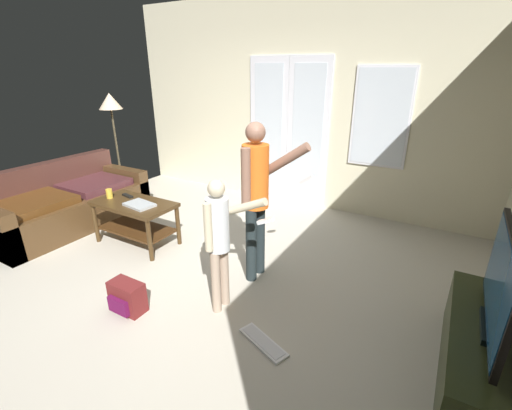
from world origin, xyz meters
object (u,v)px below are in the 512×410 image
tv_stand (479,355)px  person_adult (257,190)px  coffee_table (135,214)px  tv_remote_black (128,196)px  laptop_closed (139,205)px  backpack (127,297)px  flat_screen_tv (500,285)px  person_child (220,235)px  loose_keyboard (263,342)px  leather_couch (66,205)px  cup_near_edge (109,194)px  floor_lamp (111,108)px

tv_stand → person_adult: person_adult is taller
coffee_table → tv_remote_black: tv_remote_black is taller
coffee_table → person_adult: person_adult is taller
tv_stand → laptop_closed: size_ratio=3.98×
backpack → coffee_table: bearing=133.7°
backpack → tv_remote_black: size_ratio=1.79×
flat_screen_tv → person_child: 1.89m
person_adult → loose_keyboard: bearing=-57.1°
leather_couch → flat_screen_tv: (4.62, -0.18, 0.47)m
person_child → loose_keyboard: 0.88m
coffee_table → person_adult: bearing=3.5°
coffee_table → tv_stand: size_ratio=0.72×
leather_couch → loose_keyboard: (3.26, -0.59, -0.27)m
coffee_table → backpack: (0.88, -0.92, -0.24)m
backpack → laptop_closed: bearing=130.0°
tv_stand → cup_near_edge: (-3.79, 0.24, 0.35)m
leather_couch → person_child: 2.80m
person_adult → laptop_closed: person_adult is taller
coffee_table → loose_keyboard: (2.07, -0.68, -0.36)m
leather_couch → coffee_table: bearing=4.6°
tv_remote_black → flat_screen_tv: bearing=4.9°
person_child → laptop_closed: size_ratio=3.49×
tv_stand → person_adult: 2.03m
coffee_table → person_child: bearing=-17.2°
floor_lamp → tv_remote_black: bearing=-36.6°
person_child → floor_lamp: 3.49m
flat_screen_tv → person_adult: 1.91m
coffee_table → loose_keyboard: 2.21m
cup_near_edge → person_adult: bearing=3.9°
coffee_table → tv_remote_black: bearing=154.6°
flat_screen_tv → tv_remote_black: flat_screen_tv is taller
loose_keyboard → laptop_closed: bearing=161.5°
cup_near_edge → person_child: bearing=-13.1°
person_adult → laptop_closed: (-1.43, -0.13, -0.39)m
flat_screen_tv → loose_keyboard: flat_screen_tv is taller
leather_couch → tv_remote_black: (0.97, 0.20, 0.24)m
coffee_table → tv_stand: 3.45m
tv_stand → loose_keyboard: tv_stand is taller
tv_remote_black → laptop_closed: bearing=-10.7°
cup_near_edge → tv_remote_black: bearing=43.8°
loose_keyboard → tv_remote_black: 2.47m
coffee_table → person_child: size_ratio=0.82×
person_adult → coffee_table: bearing=-176.5°
loose_keyboard → tv_stand: bearing=16.6°
tv_stand → person_child: size_ratio=1.14×
coffee_table → cup_near_edge: size_ratio=8.63×
person_child → flat_screen_tv: bearing=6.4°
floor_lamp → loose_keyboard: bearing=-26.0°
laptop_closed → backpack: bearing=-42.7°
floor_lamp → cup_near_edge: 1.78m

